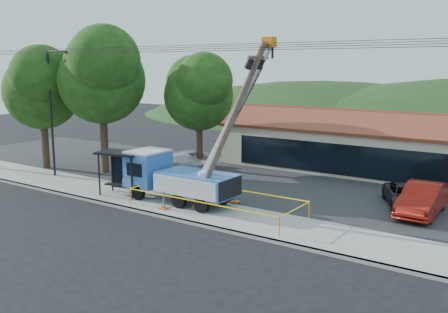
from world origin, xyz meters
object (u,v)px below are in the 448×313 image
Objects in this scene: car_white at (185,172)px; car_silver at (187,170)px; bus_shelter at (123,163)px; car_red at (421,216)px; utility_truck at (177,176)px; car_dark at (406,209)px; leaning_pole at (230,123)px.

car_silver is at bearing 4.51° from car_white.
car_red is (16.15, 6.19, -2.12)m from bus_shelter.
car_silver is at bearing 125.54° from utility_truck.
car_silver is 16.83m from car_dark.
utility_truck is at bearing -46.65° from car_silver.
bus_shelter is 17.42m from car_red.
car_silver is at bearing 150.24° from car_dark.
car_red is at bearing -121.54° from car_white.
car_silver reaches higher than car_white.
leaning_pole is 1.78× the size of car_red.
leaning_pole is 11.50m from car_red.
car_dark is at bearing -118.54° from car_white.
utility_truck reaches higher than car_red.
bus_shelter is at bearing 162.71° from car_white.
bus_shelter reaches higher than car_dark.
car_white is at bearing 140.36° from leaning_pole.
bus_shelter reaches higher than car_silver.
utility_truck is at bearing -175.92° from car_dark.
leaning_pole reaches higher than car_white.
leaning_pole reaches higher than bus_shelter.
leaning_pole is 2.99× the size of bus_shelter.
utility_truck is at bearing -1.17° from bus_shelter.
utility_truck is 2.25× the size of car_silver.
utility_truck reaches higher than leaning_pole.
car_silver is 0.95× the size of car_white.
car_red is at bearing 36.57° from leaning_pole.
car_red is at bearing 1.07° from car_silver.
bus_shelter is 16.83m from car_dark.
bus_shelter is at bearing -170.54° from utility_truck.
car_dark is (16.38, -0.48, 0.00)m from car_white.
car_red is at bearing 24.20° from utility_truck.
bus_shelter reaches higher than car_red.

